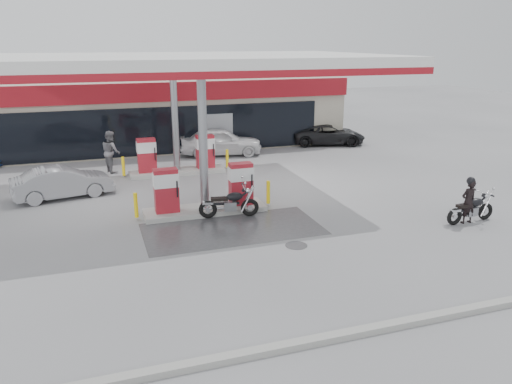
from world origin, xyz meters
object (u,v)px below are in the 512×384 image
at_px(pump_island_near, 205,194).
at_px(parked_motorcycle, 230,204).
at_px(main_motorcycle, 471,210).
at_px(sedan_white, 221,141).
at_px(attendant, 111,152).
at_px(parked_car_right, 328,134).
at_px(biker_main, 468,201).
at_px(hatchback_silver, 63,182).
at_px(pump_island_far, 177,159).

distance_m(pump_island_near, parked_motorcycle, 1.11).
relative_size(main_motorcycle, sedan_white, 0.45).
bearing_deg(sedan_white, main_motorcycle, -146.31).
height_order(pump_island_near, parked_motorcycle, pump_island_near).
relative_size(attendant, parked_car_right, 0.45).
distance_m(parked_motorcycle, parked_car_right, 14.23).
distance_m(sedan_white, parked_car_right, 7.03).
distance_m(biker_main, attendant, 16.02).
relative_size(pump_island_near, hatchback_silver, 1.32).
bearing_deg(sedan_white, pump_island_near, 172.45).
relative_size(biker_main, hatchback_silver, 0.41).
relative_size(main_motorcycle, parked_motorcycle, 0.94).
xyz_separation_m(pump_island_near, pump_island_far, (0.00, 6.00, 0.00)).
height_order(biker_main, sedan_white, biker_main).
distance_m(main_motorcycle, biker_main, 0.38).
relative_size(sedan_white, hatchback_silver, 1.16).
relative_size(sedan_white, attendant, 2.23).
distance_m(pump_island_near, hatchback_silver, 6.21).
xyz_separation_m(pump_island_near, biker_main, (8.45, -4.01, 0.08)).
distance_m(pump_island_near, main_motorcycle, 9.52).
bearing_deg(biker_main, parked_motorcycle, -25.35).
bearing_deg(attendant, parked_motorcycle, -173.70).
height_order(pump_island_near, sedan_white, pump_island_near).
bearing_deg(main_motorcycle, parked_motorcycle, 153.96).
bearing_deg(pump_island_far, attendant, 157.10).
xyz_separation_m(pump_island_far, sedan_white, (3.01, 3.20, 0.06)).
height_order(biker_main, attendant, attendant).
xyz_separation_m(biker_main, parked_motorcycle, (-7.71, 3.21, -0.29)).
bearing_deg(pump_island_near, sedan_white, 71.87).
bearing_deg(pump_island_near, hatchback_silver, 144.56).
bearing_deg(hatchback_silver, pump_island_near, -137.33).
height_order(pump_island_far, sedan_white, pump_island_far).
bearing_deg(parked_car_right, attendant, 116.51).
distance_m(pump_island_far, parked_car_right, 10.77).
relative_size(pump_island_near, parked_car_right, 1.15).
distance_m(pump_island_far, hatchback_silver, 5.60).
bearing_deg(sedan_white, biker_main, -147.06).
bearing_deg(parked_motorcycle, parked_car_right, 59.39).
distance_m(pump_island_far, sedan_white, 4.40).
xyz_separation_m(pump_island_far, biker_main, (8.45, -10.01, 0.08)).
relative_size(pump_island_far, main_motorcycle, 2.52).
bearing_deg(hatchback_silver, parked_motorcycle, -139.10).
bearing_deg(sedan_white, attendant, 118.71).
distance_m(attendant, hatchback_silver, 4.23).
distance_m(parked_motorcycle, attendant, 8.87).
xyz_separation_m(biker_main, hatchback_silver, (-13.51, 7.61, -0.15)).
xyz_separation_m(main_motorcycle, attendant, (-11.59, 11.24, 0.55)).
bearing_deg(hatchback_silver, biker_main, -131.29).
bearing_deg(pump_island_far, main_motorcycle, -49.15).
distance_m(biker_main, parked_car_right, 14.10).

